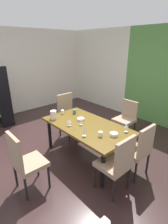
% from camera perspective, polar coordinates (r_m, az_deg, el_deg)
% --- Properties ---
extents(ground_plane, '(6.00, 5.69, 0.02)m').
position_cam_1_polar(ground_plane, '(3.95, -6.08, -12.31)').
color(ground_plane, '#31201F').
extents(back_panel_interior, '(2.50, 0.10, 2.64)m').
position_cam_1_polar(back_panel_interior, '(6.50, 4.73, 13.81)').
color(back_panel_interior, silver).
rests_on(back_panel_interior, ground_plane).
extents(left_interior_panel, '(0.10, 5.69, 2.64)m').
position_cam_1_polar(left_interior_panel, '(6.02, -23.69, 11.52)').
color(left_interior_panel, silver).
rests_on(left_interior_panel, ground_plane).
extents(dining_table, '(1.77, 0.95, 0.72)m').
position_cam_1_polar(dining_table, '(3.41, 0.88, -5.34)').
color(dining_table, brown).
rests_on(dining_table, ground_plane).
extents(chair_head_far, '(0.44, 0.45, 0.91)m').
position_cam_1_polar(chair_head_far, '(4.34, 13.60, -1.61)').
color(chair_head_far, '#9B8067').
rests_on(chair_head_far, ground_plane).
extents(chair_right_far, '(0.44, 0.44, 0.97)m').
position_cam_1_polar(chair_right_far, '(3.12, 17.31, -11.26)').
color(chair_right_far, '#9B8067').
rests_on(chair_right_far, ground_plane).
extents(chair_right_near, '(0.44, 0.44, 0.98)m').
position_cam_1_polar(chair_right_near, '(2.72, 10.85, -15.82)').
color(chair_right_near, '#9B8067').
rests_on(chair_right_near, ground_plane).
extents(chair_head_near, '(0.44, 0.44, 1.01)m').
position_cam_1_polar(chair_head_near, '(2.84, -18.88, -14.74)').
color(chair_head_near, '#9B8067').
rests_on(chair_head_near, ground_plane).
extents(chair_left_far, '(0.44, 0.44, 1.05)m').
position_cam_1_polar(chair_left_far, '(4.29, -5.25, -0.62)').
color(chair_left_far, '#9B8067').
rests_on(chair_left_far, ground_plane).
extents(wine_glass_left, '(0.07, 0.07, 0.15)m').
position_cam_1_polar(wine_glass_left, '(3.15, 13.71, -4.50)').
color(wine_glass_left, silver).
rests_on(wine_glass_left, dining_table).
extents(wine_glass_north, '(0.08, 0.08, 0.13)m').
position_cam_1_polar(wine_glass_north, '(3.30, -4.86, -3.05)').
color(wine_glass_north, silver).
rests_on(wine_glass_north, dining_table).
extents(wine_glass_corner, '(0.06, 0.06, 0.15)m').
position_cam_1_polar(wine_glass_corner, '(3.33, -0.96, -2.56)').
color(wine_glass_corner, silver).
rests_on(wine_glass_corner, dining_table).
extents(wine_glass_west, '(0.07, 0.07, 0.16)m').
position_cam_1_polar(wine_glass_west, '(2.92, 0.10, -5.84)').
color(wine_glass_west, silver).
rests_on(wine_glass_west, dining_table).
extents(serving_bowl_rear, '(0.15, 0.15, 0.05)m').
position_cam_1_polar(serving_bowl_rear, '(3.55, -1.10, -2.36)').
color(serving_bowl_rear, white).
rests_on(serving_bowl_rear, dining_table).
extents(serving_bowl_right, '(0.14, 0.14, 0.05)m').
position_cam_1_polar(serving_bowl_right, '(3.01, 9.70, -7.21)').
color(serving_bowl_right, white).
rests_on(serving_bowl_right, dining_table).
extents(cup_center, '(0.07, 0.07, 0.09)m').
position_cam_1_polar(cup_center, '(3.89, -3.15, 0.13)').
color(cup_center, '#36756F').
rests_on(cup_center, dining_table).
extents(cup_near_window, '(0.07, 0.07, 0.08)m').
position_cam_1_polar(cup_near_window, '(2.96, 5.38, -7.19)').
color(cup_near_window, '#F6F1C9').
rests_on(cup_near_window, dining_table).
extents(cup_front, '(0.07, 0.07, 0.09)m').
position_cam_1_polar(cup_front, '(3.89, -6.98, 0.01)').
color(cup_front, silver).
rests_on(cup_front, dining_table).
extents(pitcher_east, '(0.15, 0.13, 0.18)m').
position_cam_1_polar(pitcher_east, '(3.65, -9.92, -0.86)').
color(pitcher_east, silver).
rests_on(pitcher_east, dining_table).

